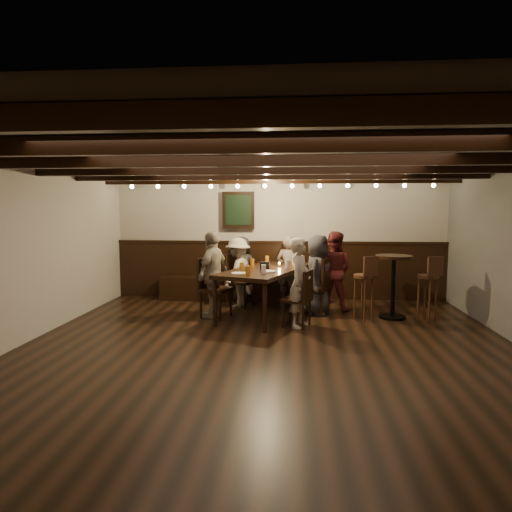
# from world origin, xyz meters

# --- Properties ---
(room) EXTENTS (7.00, 7.00, 7.00)m
(room) POSITION_xyz_m (-0.29, 2.21, 1.07)
(room) COLOR black
(room) RESTS_ON ground
(dining_table) EXTENTS (1.60, 2.30, 0.79)m
(dining_table) POSITION_xyz_m (-0.16, 1.95, 0.72)
(dining_table) COLOR black
(dining_table) RESTS_ON floor
(chair_left_near) EXTENTS (0.56, 0.56, 0.96)m
(chair_left_near) POSITION_xyz_m (-0.69, 2.62, 0.29)
(chair_left_near) COLOR black
(chair_left_near) RESTS_ON floor
(chair_left_far) EXTENTS (0.57, 0.57, 0.98)m
(chair_left_far) POSITION_xyz_m (-0.99, 1.77, 0.30)
(chair_left_far) COLOR black
(chair_left_far) RESTS_ON floor
(chair_right_near) EXTENTS (0.56, 0.56, 0.96)m
(chair_right_near) POSITION_xyz_m (0.67, 2.13, 0.29)
(chair_right_near) COLOR black
(chair_right_near) RESTS_ON floor
(chair_right_far) EXTENTS (0.50, 0.50, 0.86)m
(chair_right_far) POSITION_xyz_m (0.36, 1.28, 0.26)
(chair_right_far) COLOR black
(chair_right_far) RESTS_ON floor
(person_bench_left) EXTENTS (0.71, 0.58, 1.25)m
(person_bench_left) POSITION_xyz_m (-0.71, 3.10, 0.63)
(person_bench_left) COLOR #262628
(person_bench_left) RESTS_ON floor
(person_bench_centre) EXTENTS (0.54, 0.45, 1.28)m
(person_bench_centre) POSITION_xyz_m (0.19, 2.94, 0.64)
(person_bench_centre) COLOR gray
(person_bench_centre) RESTS_ON floor
(person_bench_right) EXTENTS (0.81, 0.72, 1.39)m
(person_bench_right) POSITION_xyz_m (0.99, 2.49, 0.69)
(person_bench_right) COLOR maroon
(person_bench_right) RESTS_ON floor
(person_left_near) EXTENTS (0.71, 0.92, 1.26)m
(person_left_near) POSITION_xyz_m (-0.72, 2.63, 0.63)
(person_left_near) COLOR gray
(person_left_near) RESTS_ON floor
(person_left_far) EXTENTS (0.61, 0.90, 1.42)m
(person_left_far) POSITION_xyz_m (-1.02, 1.78, 0.71)
(person_left_far) COLOR gray
(person_left_far) RESTS_ON floor
(person_right_near) EXTENTS (0.62, 0.76, 1.35)m
(person_right_near) POSITION_xyz_m (0.70, 2.12, 0.67)
(person_right_near) COLOR #2C2B2E
(person_right_near) RESTS_ON floor
(person_right_far) EXTENTS (0.47, 0.57, 1.35)m
(person_right_far) POSITION_xyz_m (0.39, 1.27, 0.68)
(person_right_far) COLOR #A9A08F
(person_right_far) RESTS_ON floor
(pint_a) EXTENTS (0.07, 0.07, 0.14)m
(pint_a) POSITION_xyz_m (-0.19, 2.70, 0.86)
(pint_a) COLOR #BF7219
(pint_a) RESTS_ON dining_table
(pint_b) EXTENTS (0.07, 0.07, 0.14)m
(pint_b) POSITION_xyz_m (0.29, 2.48, 0.86)
(pint_b) COLOR #BF7219
(pint_b) RESTS_ON dining_table
(pint_c) EXTENTS (0.07, 0.07, 0.14)m
(pint_c) POSITION_xyz_m (-0.41, 2.14, 0.86)
(pint_c) COLOR #BF7219
(pint_c) RESTS_ON dining_table
(pint_d) EXTENTS (0.07, 0.07, 0.14)m
(pint_d) POSITION_xyz_m (0.19, 2.04, 0.86)
(pint_d) COLOR silver
(pint_d) RESTS_ON dining_table
(pint_e) EXTENTS (0.07, 0.07, 0.14)m
(pint_e) POSITION_xyz_m (-0.52, 1.60, 0.86)
(pint_e) COLOR #BF7219
(pint_e) RESTS_ON dining_table
(pint_f) EXTENTS (0.07, 0.07, 0.14)m
(pint_f) POSITION_xyz_m (-0.16, 1.36, 0.86)
(pint_f) COLOR silver
(pint_f) RESTS_ON dining_table
(pint_g) EXTENTS (0.07, 0.07, 0.14)m
(pint_g) POSITION_xyz_m (-0.38, 1.18, 0.86)
(pint_g) COLOR #BF7219
(pint_g) RESTS_ON dining_table
(plate_near) EXTENTS (0.24, 0.24, 0.01)m
(plate_near) POSITION_xyz_m (-0.54, 1.34, 0.80)
(plate_near) COLOR white
(plate_near) RESTS_ON dining_table
(plate_far) EXTENTS (0.24, 0.24, 0.01)m
(plate_far) POSITION_xyz_m (-0.09, 1.61, 0.80)
(plate_far) COLOR white
(plate_far) RESTS_ON dining_table
(condiment_caddy) EXTENTS (0.15, 0.10, 0.12)m
(condiment_caddy) POSITION_xyz_m (-0.18, 1.90, 0.85)
(condiment_caddy) COLOR black
(condiment_caddy) RESTS_ON dining_table
(candle) EXTENTS (0.05, 0.05, 0.05)m
(candle) POSITION_xyz_m (0.05, 2.19, 0.81)
(candle) COLOR beige
(candle) RESTS_ON dining_table
(high_top_table) EXTENTS (0.58, 0.58, 1.03)m
(high_top_table) POSITION_xyz_m (1.91, 1.95, 0.68)
(high_top_table) COLOR black
(high_top_table) RESTS_ON floor
(bar_stool_left) EXTENTS (0.38, 0.39, 1.05)m
(bar_stool_left) POSITION_xyz_m (1.41, 1.74, 0.39)
(bar_stool_left) COLOR #341F10
(bar_stool_left) RESTS_ON floor
(bar_stool_right) EXTENTS (0.37, 0.38, 1.05)m
(bar_stool_right) POSITION_xyz_m (2.41, 1.79, 0.39)
(bar_stool_right) COLOR #341F10
(bar_stool_right) RESTS_ON floor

